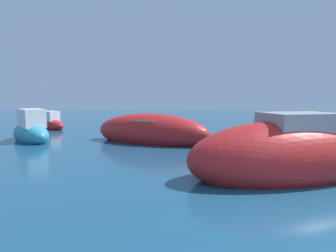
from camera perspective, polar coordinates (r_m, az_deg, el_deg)
moored_boat_0 at (r=8.09m, az=23.18°, el=-5.65°), size 5.89×3.97×2.22m
moored_boat_1 at (r=13.14m, az=-3.67°, el=-1.26°), size 6.24×3.67×1.80m
moored_boat_2 at (r=19.89m, az=27.21°, el=0.53°), size 2.89×5.16×1.73m
moored_boat_5 at (r=20.37m, az=-23.77°, el=0.48°), size 3.42×2.56×1.45m
moored_boat_6 at (r=15.16m, az=-26.88°, el=-1.01°), size 3.49×3.17×1.87m
moored_boat_7 at (r=15.30m, az=19.68°, el=-1.03°), size 3.51×3.44×1.50m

